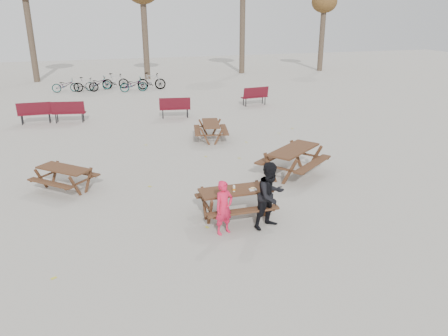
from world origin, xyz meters
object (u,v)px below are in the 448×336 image
object	(u,v)px
adult	(270,195)
picnic_table_far	(211,131)
main_picnic_table	(235,196)
food_tray	(253,190)
picnic_table_north	(65,179)
child	(224,208)
soda_bottle	(234,189)
picnic_table_east	(293,162)

from	to	relation	value
adult	picnic_table_far	world-z (taller)	adult
main_picnic_table	picnic_table_far	bearing A→B (deg)	79.76
food_tray	picnic_table_north	bearing A→B (deg)	144.01
child	soda_bottle	bearing A→B (deg)	34.62
picnic_table_east	picnic_table_far	distance (m)	4.88
picnic_table_far	picnic_table_east	bearing A→B (deg)	-151.11
main_picnic_table	soda_bottle	bearing A→B (deg)	-124.80
soda_bottle	adult	world-z (taller)	adult
picnic_table_far	adult	bearing A→B (deg)	-173.16
main_picnic_table	adult	size ratio (longest dim) A/B	1.08
picnic_table_east	main_picnic_table	bearing A→B (deg)	-175.49
soda_bottle	picnic_table_north	size ratio (longest dim) A/B	0.11
food_tray	child	bearing A→B (deg)	-149.68
picnic_table_east	picnic_table_north	bearing A→B (deg)	136.84
child	picnic_table_east	world-z (taller)	child
child	food_tray	bearing A→B (deg)	11.33
picnic_table_east	picnic_table_far	size ratio (longest dim) A/B	1.24
food_tray	picnic_table_north	xyz separation A→B (m)	(-4.63, 3.36, -0.45)
soda_bottle	picnic_table_north	distance (m)	5.33
main_picnic_table	food_tray	xyz separation A→B (m)	(0.40, -0.18, 0.21)
main_picnic_table	picnic_table_north	size ratio (longest dim) A/B	1.12
main_picnic_table	picnic_table_far	world-z (taller)	main_picnic_table
child	picnic_table_far	distance (m)	7.95
main_picnic_table	picnic_table_east	xyz separation A→B (m)	(2.73, 2.37, -0.14)
main_picnic_table	soda_bottle	size ratio (longest dim) A/B	10.59
main_picnic_table	food_tray	distance (m)	0.48
main_picnic_table	picnic_table_east	distance (m)	3.62
food_tray	picnic_table_east	size ratio (longest dim) A/B	0.09
soda_bottle	picnic_table_far	size ratio (longest dim) A/B	0.10
child	picnic_table_east	bearing A→B (deg)	24.51
main_picnic_table	picnic_table_far	xyz separation A→B (m)	(1.27, 7.03, -0.23)
main_picnic_table	child	xyz separation A→B (m)	(-0.52, -0.71, 0.08)
child	picnic_table_north	bearing A→B (deg)	114.61
child	adult	world-z (taller)	adult
main_picnic_table	food_tray	world-z (taller)	food_tray
main_picnic_table	soda_bottle	distance (m)	0.30
food_tray	adult	bearing A→B (deg)	-66.09
picnic_table_east	child	bearing A→B (deg)	-172.97
food_tray	picnic_table_east	world-z (taller)	picnic_table_east
picnic_table_east	soda_bottle	bearing A→B (deg)	-174.97
picnic_table_east	picnic_table_north	size ratio (longest dim) A/B	1.28
soda_bottle	picnic_table_east	size ratio (longest dim) A/B	0.08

